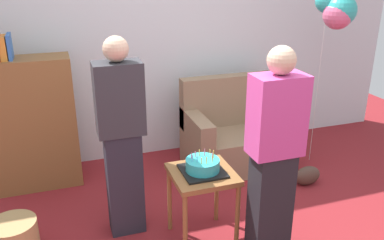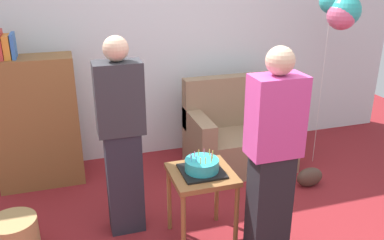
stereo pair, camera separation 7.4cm
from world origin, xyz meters
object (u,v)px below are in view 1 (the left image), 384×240
couch (235,135)px  person_holding_cake (274,159)px  wicker_basket (14,239)px  balloon_bunch (337,10)px  birthday_cake (203,166)px  person_blowing_candles (122,139)px  side_table (202,183)px  handbag (307,176)px  bookshelf (32,122)px

couch → person_holding_cake: 1.65m
wicker_basket → balloon_bunch: size_ratio=0.19×
balloon_bunch → person_holding_cake: bearing=-136.9°
birthday_cake → person_blowing_candles: (-0.55, 0.33, 0.17)m
side_table → handbag: 1.45m
person_blowing_candles → person_holding_cake: size_ratio=1.00×
couch → bookshelf: bearing=174.0°
person_blowing_candles → handbag: (1.86, 0.14, -0.73)m
handbag → balloon_bunch: (0.45, 0.44, 1.57)m
wicker_basket → handbag: wicker_basket is taller
bookshelf → balloon_bunch: size_ratio=0.85×
bookshelf → side_table: bearing=-47.6°
handbag → person_blowing_candles: bearing=-175.7°
person_blowing_candles → wicker_basket: 1.11m
bookshelf → wicker_basket: size_ratio=4.44×
wicker_basket → side_table: bearing=-10.5°
bookshelf → wicker_basket: bookshelf is taller
side_table → balloon_bunch: (1.76, 0.91, 1.15)m
bookshelf → balloon_bunch: 3.20m
couch → handbag: couch is taller
person_blowing_candles → balloon_bunch: size_ratio=0.87×
person_holding_cake → bookshelf: bearing=-42.4°
person_holding_cake → balloon_bunch: bearing=-132.8°
couch → wicker_basket: couch is taller
bookshelf → person_holding_cake: (1.64, -1.73, 0.16)m
person_blowing_candles → balloon_bunch: bearing=35.7°
person_blowing_candles → side_table: bearing=-9.5°
person_blowing_candles → balloon_bunch: (2.31, 0.58, 0.84)m
person_blowing_candles → wicker_basket: size_ratio=4.53×
couch → person_holding_cake: person_holding_cake is taller
person_holding_cake → wicker_basket: bearing=-15.0°
person_blowing_candles → person_holding_cake: bearing=-15.0°
birthday_cake → side_table: bearing=153.5°
handbag → bookshelf: bearing=160.7°
handbag → couch: bearing=126.4°
bookshelf → person_blowing_candles: bearing=-56.0°
bookshelf → birthday_cake: 1.85m
bookshelf → person_blowing_candles: 1.26m
person_holding_cake → handbag: 1.44m
side_table → birthday_cake: birthday_cake is taller
couch → balloon_bunch: bearing=-14.3°
side_table → birthday_cake: bearing=-26.5°
couch → handbag: (0.50, -0.68, -0.24)m
bookshelf → birthday_cake: size_ratio=4.99×
person_holding_cake → handbag: (0.92, 0.84, -0.73)m
couch → balloon_bunch: (0.95, -0.24, 1.33)m
couch → bookshelf: (-2.06, 0.22, 0.33)m
couch → person_blowing_candles: (-1.36, -0.82, 0.49)m
couch → bookshelf: size_ratio=0.69×
birthday_cake → bookshelf: bearing=132.4°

